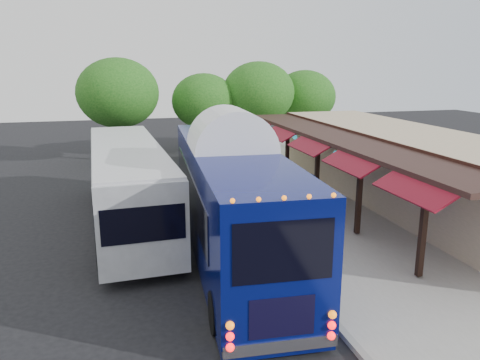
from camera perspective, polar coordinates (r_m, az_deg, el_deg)
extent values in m
plane|color=black|center=(17.98, 3.26, -8.21)|extent=(90.00, 90.00, 0.00)
cube|color=#9E9B93|center=(23.28, 11.95, -3.08)|extent=(10.00, 40.00, 0.15)
cube|color=gray|center=(21.56, 0.08, -4.14)|extent=(0.20, 40.00, 0.16)
cube|color=tan|center=(24.61, 19.46, 1.50)|extent=(5.00, 20.00, 3.60)
cube|color=black|center=(23.03, 14.54, 4.84)|extent=(0.06, 20.00, 0.60)
cube|color=#331E19|center=(22.50, 12.15, 5.02)|extent=(2.60, 20.00, 0.18)
cube|color=black|center=(15.67, 21.42, -5.55)|extent=(0.18, 0.18, 3.16)
cube|color=maroon|center=(15.05, 20.54, -0.90)|extent=(1.00, 3.20, 0.57)
cube|color=black|center=(18.87, 14.32, -1.77)|extent=(0.18, 0.18, 3.16)
cube|color=maroon|center=(18.35, 13.40, 2.18)|extent=(1.00, 3.20, 0.57)
cube|color=black|center=(22.32, 9.37, 0.91)|extent=(0.18, 0.18, 3.16)
cube|color=maroon|center=(21.89, 8.48, 4.28)|extent=(1.00, 3.20, 0.57)
cube|color=black|center=(25.93, 5.77, 2.85)|extent=(0.18, 0.18, 3.16)
cube|color=maroon|center=(25.56, 4.94, 5.76)|extent=(1.00, 3.20, 0.57)
cube|color=black|center=(29.65, 3.05, 4.30)|extent=(0.18, 0.18, 3.16)
cube|color=maroon|center=(29.32, 2.28, 6.86)|extent=(1.00, 3.20, 0.57)
sphere|color=#176A7F|center=(17.17, 18.98, 0.07)|extent=(0.26, 0.26, 0.26)
sphere|color=#176A7F|center=(21.40, 11.61, 3.19)|extent=(0.26, 0.26, 0.26)
sphere|color=#176A7F|center=(25.90, 6.70, 5.22)|extent=(0.26, 0.26, 0.26)
cube|color=#07105C|center=(16.63, -1.11, -1.94)|extent=(3.66, 13.33, 3.46)
cube|color=#07105C|center=(17.24, -1.08, -8.00)|extent=(3.60, 13.20, 0.38)
ellipsoid|color=white|center=(16.24, -1.13, 3.87)|extent=(3.64, 13.07, 0.62)
cube|color=black|center=(10.49, 7.63, -8.46)|extent=(2.29, 0.18, 1.43)
cube|color=silver|center=(11.65, 7.09, -19.03)|extent=(2.75, 0.38, 0.31)
sphere|color=#FF0C0C|center=(11.08, 1.21, -19.06)|extent=(0.20, 0.20, 0.20)
sphere|color=#FF0C0C|center=(11.87, 12.95, -16.98)|extent=(0.20, 0.20, 0.20)
cylinder|color=black|center=(12.48, -1.22, -15.88)|extent=(0.40, 1.16, 1.14)
cylinder|color=black|center=(13.23, 9.85, -14.25)|extent=(0.40, 1.16, 1.14)
cylinder|color=black|center=(20.85, -7.26, -3.46)|extent=(0.40, 1.16, 1.14)
cylinder|color=black|center=(21.31, -0.49, -2.97)|extent=(0.40, 1.16, 1.14)
cube|color=#94979C|center=(20.52, -13.49, -0.25)|extent=(3.33, 12.97, 2.97)
cube|color=black|center=(20.48, -17.47, 0.19)|extent=(0.48, 10.93, 1.12)
cube|color=black|center=(20.53, -9.61, 0.67)|extent=(0.48, 10.93, 1.12)
cube|color=silver|center=(20.21, -13.74, 3.95)|extent=(3.26, 12.71, 0.11)
cylinder|color=black|center=(16.66, -17.21, -8.70)|extent=(0.36, 1.09, 1.07)
cylinder|color=black|center=(16.71, -8.29, -8.12)|extent=(0.36, 1.09, 1.07)
cylinder|color=black|center=(24.61, -16.60, -1.32)|extent=(0.36, 1.09, 1.07)
cylinder|color=black|center=(24.64, -10.62, -0.94)|extent=(0.36, 1.09, 1.07)
imported|color=black|center=(20.87, 8.75, -1.91)|extent=(0.77, 0.55, 1.95)
imported|color=black|center=(21.15, 9.89, -2.31)|extent=(0.83, 0.69, 1.55)
imported|color=black|center=(23.44, 3.50, -0.12)|extent=(1.18, 0.90, 1.86)
imported|color=black|center=(27.50, 3.76, 2.06)|extent=(1.44, 1.19, 1.93)
cube|color=black|center=(20.25, 7.74, -3.44)|extent=(0.08, 0.08, 1.23)
cube|color=black|center=(20.17, 7.77, -2.69)|extent=(0.12, 0.56, 0.67)
cube|color=white|center=(20.16, 7.68, -2.70)|extent=(0.08, 0.46, 0.56)
cylinder|color=#382314|center=(35.56, -4.33, 5.22)|extent=(0.36, 0.36, 2.77)
ellipsoid|color=#155014|center=(35.25, -4.41, 9.57)|extent=(4.79, 4.79, 4.07)
cylinder|color=#382314|center=(36.24, 2.22, 5.72)|extent=(0.36, 0.36, 3.16)
ellipsoid|color=#155014|center=(35.92, 2.27, 10.59)|extent=(5.45, 5.45, 4.64)
cylinder|color=#382314|center=(38.61, 7.74, 5.89)|extent=(0.36, 0.36, 2.86)
ellipsoid|color=#155014|center=(38.32, 7.87, 10.03)|extent=(4.94, 4.94, 4.20)
cylinder|color=#382314|center=(34.20, -14.33, 4.89)|extent=(0.36, 0.36, 3.27)
ellipsoid|color=#155014|center=(33.87, -14.66, 10.23)|extent=(5.65, 5.65, 4.80)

